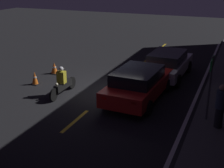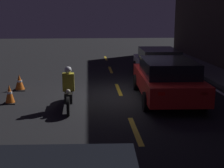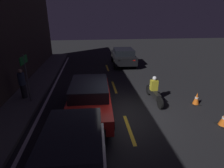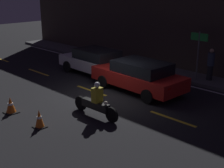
{
  "view_description": "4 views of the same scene",
  "coord_description": "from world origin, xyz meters",
  "px_view_note": "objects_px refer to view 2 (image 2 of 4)",
  "views": [
    {
      "loc": [
        12.71,
        5.34,
        5.28
      ],
      "look_at": [
        1.01,
        0.47,
        0.72
      ],
      "focal_mm": 50.0,
      "sensor_mm": 36.0,
      "label": 1
    },
    {
      "loc": [
        11.02,
        -1.18,
        2.94
      ],
      "look_at": [
        2.87,
        -0.56,
        1.1
      ],
      "focal_mm": 50.0,
      "sensor_mm": 36.0,
      "label": 2
    },
    {
      "loc": [
        -6.73,
        1.4,
        4.21
      ],
      "look_at": [
        2.21,
        0.3,
        0.72
      ],
      "focal_mm": 28.0,
      "sensor_mm": 36.0,
      "label": 3
    },
    {
      "loc": [
        9.37,
        -9.01,
        4.71
      ],
      "look_at": [
        0.86,
        -0.5,
        0.86
      ],
      "focal_mm": 50.0,
      "sensor_mm": 36.0,
      "label": 4
    }
  ],
  "objects_px": {
    "sedan_white": "(158,63)",
    "motorcycle": "(69,91)",
    "traffic_cone_near": "(19,82)",
    "traffic_cone_mid": "(10,94)",
    "taxi_red": "(167,78)"
  },
  "relations": [
    {
      "from": "traffic_cone_near",
      "to": "traffic_cone_mid",
      "type": "relative_size",
      "value": 0.97
    },
    {
      "from": "taxi_red",
      "to": "motorcycle",
      "type": "relative_size",
      "value": 2.03
    },
    {
      "from": "traffic_cone_mid",
      "to": "traffic_cone_near",
      "type": "bearing_deg",
      "value": -177.83
    },
    {
      "from": "sedan_white",
      "to": "taxi_red",
      "type": "relative_size",
      "value": 0.94
    },
    {
      "from": "traffic_cone_near",
      "to": "traffic_cone_mid",
      "type": "height_order",
      "value": "traffic_cone_mid"
    },
    {
      "from": "motorcycle",
      "to": "traffic_cone_mid",
      "type": "distance_m",
      "value": 2.13
    },
    {
      "from": "taxi_red",
      "to": "traffic_cone_mid",
      "type": "relative_size",
      "value": 7.05
    },
    {
      "from": "sedan_white",
      "to": "traffic_cone_near",
      "type": "distance_m",
      "value": 6.16
    },
    {
      "from": "motorcycle",
      "to": "traffic_cone_near",
      "type": "bearing_deg",
      "value": -142.13
    },
    {
      "from": "taxi_red",
      "to": "traffic_cone_near",
      "type": "height_order",
      "value": "taxi_red"
    },
    {
      "from": "traffic_cone_near",
      "to": "sedan_white",
      "type": "bearing_deg",
      "value": 106.18
    },
    {
      "from": "motorcycle",
      "to": "sedan_white",
      "type": "bearing_deg",
      "value": 136.65
    },
    {
      "from": "traffic_cone_near",
      "to": "traffic_cone_mid",
      "type": "distance_m",
      "value": 1.89
    },
    {
      "from": "sedan_white",
      "to": "motorcycle",
      "type": "relative_size",
      "value": 1.91
    },
    {
      "from": "taxi_red",
      "to": "motorcycle",
      "type": "height_order",
      "value": "taxi_red"
    }
  ]
}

